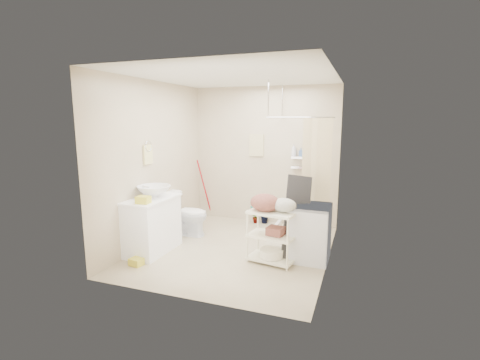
% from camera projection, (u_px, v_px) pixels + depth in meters
% --- Properties ---
extents(floor, '(3.20, 3.20, 0.00)m').
position_uv_depth(floor, '(235.00, 249.00, 5.41)').
color(floor, '#BBAD8C').
rests_on(floor, ground).
extents(ceiling, '(2.80, 3.20, 0.04)m').
position_uv_depth(ceiling, '(235.00, 76.00, 4.95)').
color(ceiling, silver).
rests_on(ceiling, ground).
extents(wall_back, '(2.80, 0.04, 2.60)m').
position_uv_depth(wall_back, '(264.00, 156.00, 6.66)').
color(wall_back, beige).
rests_on(wall_back, ground).
extents(wall_front, '(2.80, 0.04, 2.60)m').
position_uv_depth(wall_front, '(182.00, 186.00, 3.69)').
color(wall_front, beige).
rests_on(wall_front, ground).
extents(wall_left, '(0.04, 3.20, 2.60)m').
position_uv_depth(wall_left, '(154.00, 162.00, 5.64)').
color(wall_left, beige).
rests_on(wall_left, ground).
extents(wall_right, '(0.04, 3.20, 2.60)m').
position_uv_depth(wall_right, '(332.00, 171.00, 4.71)').
color(wall_right, beige).
rests_on(wall_right, ground).
extents(vanity, '(0.54, 0.95, 0.83)m').
position_uv_depth(vanity, '(152.00, 225.00, 5.26)').
color(vanity, white).
rests_on(vanity, ground).
extents(sink, '(0.58, 0.58, 0.17)m').
position_uv_depth(sink, '(154.00, 191.00, 5.25)').
color(sink, white).
rests_on(sink, vanity).
extents(counter_basket, '(0.20, 0.16, 0.10)m').
position_uv_depth(counter_basket, '(143.00, 200.00, 4.86)').
color(counter_basket, gold).
rests_on(counter_basket, vanity).
extents(floor_basket, '(0.29, 0.24, 0.14)m').
position_uv_depth(floor_basket, '(136.00, 260.00, 4.80)').
color(floor_basket, yellow).
rests_on(floor_basket, ground).
extents(toilet, '(0.73, 0.42, 0.75)m').
position_uv_depth(toilet, '(187.00, 214.00, 6.04)').
color(toilet, white).
rests_on(toilet, ground).
extents(mop, '(0.12, 0.12, 1.17)m').
position_uv_depth(mop, '(203.00, 188.00, 7.15)').
color(mop, '#A5020E').
rests_on(mop, ground).
extents(potted_plant_a, '(0.23, 0.19, 0.37)m').
position_uv_depth(potted_plant_a, '(255.00, 214.00, 6.72)').
color(potted_plant_a, brown).
rests_on(potted_plant_a, ground).
extents(potted_plant_b, '(0.26, 0.26, 0.37)m').
position_uv_depth(potted_plant_b, '(265.00, 214.00, 6.69)').
color(potted_plant_b, brown).
rests_on(potted_plant_b, ground).
extents(hanging_towel, '(0.28, 0.03, 0.42)m').
position_uv_depth(hanging_towel, '(257.00, 145.00, 6.66)').
color(hanging_towel, beige).
rests_on(hanging_towel, wall_back).
extents(towel_ring, '(0.04, 0.22, 0.34)m').
position_uv_depth(towel_ring, '(148.00, 153.00, 5.42)').
color(towel_ring, '#F2E893').
rests_on(towel_ring, wall_left).
extents(tp_holder, '(0.08, 0.12, 0.14)m').
position_uv_depth(tp_holder, '(160.00, 197.00, 5.78)').
color(tp_holder, white).
rests_on(tp_holder, wall_left).
extents(shower, '(1.10, 1.10, 2.10)m').
position_uv_depth(shower, '(303.00, 175.00, 5.91)').
color(shower, white).
rests_on(shower, ground).
extents(shampoo_bottle_a, '(0.11, 0.11, 0.22)m').
position_uv_depth(shampoo_bottle_a, '(294.00, 150.00, 6.37)').
color(shampoo_bottle_a, silver).
rests_on(shampoo_bottle_a, shower).
extents(shampoo_bottle_b, '(0.08, 0.08, 0.16)m').
position_uv_depth(shampoo_bottle_b, '(301.00, 152.00, 6.33)').
color(shampoo_bottle_b, '#44659F').
rests_on(shampoo_bottle_b, shower).
extents(washing_machine, '(0.55, 0.57, 0.80)m').
position_uv_depth(washing_machine, '(310.00, 232.00, 4.96)').
color(washing_machine, silver).
rests_on(washing_machine, ground).
extents(laundry_rack, '(0.70, 0.48, 0.89)m').
position_uv_depth(laundry_rack, '(272.00, 232.00, 4.85)').
color(laundry_rack, white).
rests_on(laundry_rack, ground).
extents(ironing_board, '(0.36, 0.24, 1.24)m').
position_uv_depth(ironing_board, '(297.00, 217.00, 4.95)').
color(ironing_board, black).
rests_on(ironing_board, ground).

